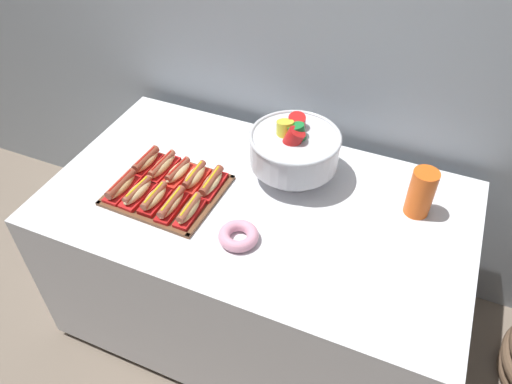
{
  "coord_description": "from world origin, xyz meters",
  "views": [
    {
      "loc": [
        0.53,
        -1.24,
        2.06
      ],
      "look_at": [
        -0.0,
        0.0,
        0.81
      ],
      "focal_mm": 34.62,
      "sensor_mm": 36.0,
      "label": 1
    }
  ],
  "objects_px": {
    "punch_bowl": "(294,148)",
    "donut": "(239,236)",
    "hot_dog_3": "(172,204)",
    "cup_stack": "(421,193)",
    "hot_dog_4": "(189,210)",
    "hot_dog_7": "(178,172)",
    "hot_dog_2": "(155,198)",
    "serving_tray": "(168,191)",
    "buffet_table": "(257,262)",
    "hot_dog_6": "(162,167)",
    "hot_dog_9": "(211,183)",
    "hot_dog_0": "(121,186)",
    "hot_dog_5": "(146,162)",
    "hot_dog_1": "(138,192)",
    "hot_dog_8": "(194,177)"
  },
  "relations": [
    {
      "from": "serving_tray",
      "to": "hot_dog_2",
      "type": "bearing_deg",
      "value": -91.86
    },
    {
      "from": "hot_dog_3",
      "to": "cup_stack",
      "type": "bearing_deg",
      "value": 22.98
    },
    {
      "from": "hot_dog_3",
      "to": "hot_dog_4",
      "type": "bearing_deg",
      "value": -1.86
    },
    {
      "from": "hot_dog_0",
      "to": "hot_dog_9",
      "type": "relative_size",
      "value": 0.97
    },
    {
      "from": "hot_dog_5",
      "to": "hot_dog_7",
      "type": "relative_size",
      "value": 0.99
    },
    {
      "from": "hot_dog_4",
      "to": "hot_dog_9",
      "type": "height_order",
      "value": "same"
    },
    {
      "from": "hot_dog_3",
      "to": "donut",
      "type": "bearing_deg",
      "value": -6.82
    },
    {
      "from": "hot_dog_3",
      "to": "serving_tray",
      "type": "bearing_deg",
      "value": 130.41
    },
    {
      "from": "hot_dog_0",
      "to": "hot_dog_2",
      "type": "height_order",
      "value": "hot_dog_0"
    },
    {
      "from": "hot_dog_9",
      "to": "cup_stack",
      "type": "distance_m",
      "value": 0.77
    },
    {
      "from": "hot_dog_2",
      "to": "hot_dog_7",
      "type": "bearing_deg",
      "value": 88.14
    },
    {
      "from": "hot_dog_2",
      "to": "cup_stack",
      "type": "xyz_separation_m",
      "value": [
        0.9,
        0.35,
        0.06
      ]
    },
    {
      "from": "buffet_table",
      "to": "hot_dog_0",
      "type": "xyz_separation_m",
      "value": [
        -0.49,
        -0.17,
        0.4
      ]
    },
    {
      "from": "hot_dog_0",
      "to": "hot_dog_3",
      "type": "bearing_deg",
      "value": -1.86
    },
    {
      "from": "hot_dog_2",
      "to": "hot_dog_4",
      "type": "distance_m",
      "value": 0.15
    },
    {
      "from": "punch_bowl",
      "to": "hot_dog_9",
      "type": "bearing_deg",
      "value": -141.86
    },
    {
      "from": "hot_dog_6",
      "to": "hot_dog_7",
      "type": "bearing_deg",
      "value": -1.86
    },
    {
      "from": "buffet_table",
      "to": "hot_dog_9",
      "type": "relative_size",
      "value": 9.22
    },
    {
      "from": "hot_dog_0",
      "to": "hot_dog_1",
      "type": "relative_size",
      "value": 0.98
    },
    {
      "from": "hot_dog_0",
      "to": "hot_dog_7",
      "type": "relative_size",
      "value": 1.03
    },
    {
      "from": "cup_stack",
      "to": "donut",
      "type": "bearing_deg",
      "value": -144.67
    },
    {
      "from": "hot_dog_4",
      "to": "hot_dog_7",
      "type": "height_order",
      "value": "same"
    },
    {
      "from": "hot_dog_2",
      "to": "hot_dog_7",
      "type": "height_order",
      "value": "same"
    },
    {
      "from": "hot_dog_5",
      "to": "cup_stack",
      "type": "xyz_separation_m",
      "value": [
        1.05,
        0.18,
        0.06
      ]
    },
    {
      "from": "serving_tray",
      "to": "hot_dog_0",
      "type": "distance_m",
      "value": 0.17
    },
    {
      "from": "cup_stack",
      "to": "hot_dog_2",
      "type": "bearing_deg",
      "value": -158.88
    },
    {
      "from": "serving_tray",
      "to": "hot_dog_7",
      "type": "height_order",
      "value": "hot_dog_7"
    },
    {
      "from": "hot_dog_5",
      "to": "hot_dog_7",
      "type": "xyz_separation_m",
      "value": [
        0.15,
        -0.0,
        -0.0
      ]
    },
    {
      "from": "hot_dog_6",
      "to": "cup_stack",
      "type": "xyz_separation_m",
      "value": [
        0.97,
        0.18,
        0.06
      ]
    },
    {
      "from": "buffet_table",
      "to": "hot_dog_2",
      "type": "bearing_deg",
      "value": -153.37
    },
    {
      "from": "hot_dog_4",
      "to": "hot_dog_7",
      "type": "distance_m",
      "value": 0.22
    },
    {
      "from": "punch_bowl",
      "to": "hot_dog_4",
      "type": "bearing_deg",
      "value": -125.66
    },
    {
      "from": "hot_dog_9",
      "to": "hot_dog_6",
      "type": "bearing_deg",
      "value": 178.14
    },
    {
      "from": "hot_dog_5",
      "to": "hot_dog_2",
      "type": "bearing_deg",
      "value": -49.59
    },
    {
      "from": "hot_dog_7",
      "to": "hot_dog_0",
      "type": "bearing_deg",
      "value": -134.14
    },
    {
      "from": "hot_dog_5",
      "to": "hot_dog_7",
      "type": "distance_m",
      "value": 0.15
    },
    {
      "from": "buffet_table",
      "to": "hot_dog_5",
      "type": "distance_m",
      "value": 0.63
    },
    {
      "from": "hot_dog_8",
      "to": "donut",
      "type": "height_order",
      "value": "hot_dog_8"
    },
    {
      "from": "hot_dog_7",
      "to": "hot_dog_8",
      "type": "distance_m",
      "value": 0.08
    },
    {
      "from": "hot_dog_7",
      "to": "hot_dog_1",
      "type": "bearing_deg",
      "value": -116.31
    },
    {
      "from": "hot_dog_7",
      "to": "hot_dog_4",
      "type": "bearing_deg",
      "value": -49.59
    },
    {
      "from": "hot_dog_0",
      "to": "donut",
      "type": "distance_m",
      "value": 0.51
    },
    {
      "from": "cup_stack",
      "to": "hot_dog_3",
      "type": "bearing_deg",
      "value": -157.02
    },
    {
      "from": "hot_dog_0",
      "to": "hot_dog_1",
      "type": "height_order",
      "value": "hot_dog_0"
    },
    {
      "from": "hot_dog_0",
      "to": "punch_bowl",
      "type": "height_order",
      "value": "punch_bowl"
    },
    {
      "from": "buffet_table",
      "to": "hot_dog_9",
      "type": "bearing_deg",
      "value": -176.67
    },
    {
      "from": "hot_dog_6",
      "to": "cup_stack",
      "type": "distance_m",
      "value": 0.99
    },
    {
      "from": "hot_dog_7",
      "to": "donut",
      "type": "distance_m",
      "value": 0.41
    },
    {
      "from": "buffet_table",
      "to": "hot_dog_8",
      "type": "height_order",
      "value": "hot_dog_8"
    },
    {
      "from": "punch_bowl",
      "to": "donut",
      "type": "xyz_separation_m",
      "value": [
        -0.05,
        -0.4,
        -0.12
      ]
    }
  ]
}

